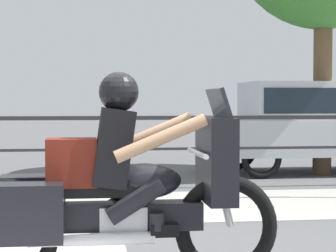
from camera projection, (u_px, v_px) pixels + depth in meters
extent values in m
cube|color=#A8A59E|center=(118.00, 207.00, 8.15)|extent=(44.00, 2.40, 0.01)
cube|color=#232326|center=(112.00, 118.00, 9.66)|extent=(36.00, 0.04, 0.06)
cube|color=#232326|center=(112.00, 149.00, 9.68)|extent=(36.00, 0.03, 0.04)
cylinder|color=#232326|center=(112.00, 153.00, 9.68)|extent=(0.05, 0.05, 1.10)
torus|color=black|center=(226.00, 227.00, 4.86)|extent=(0.78, 0.11, 0.78)
torus|color=black|center=(5.00, 233.00, 4.65)|extent=(0.78, 0.11, 0.78)
cube|color=black|center=(118.00, 216.00, 4.75)|extent=(1.22, 0.22, 0.20)
cube|color=silver|center=(123.00, 223.00, 4.76)|extent=(0.34, 0.26, 0.26)
ellipsoid|color=black|center=(144.00, 181.00, 4.77)|extent=(0.55, 0.30, 0.26)
cube|color=black|center=(96.00, 190.00, 4.72)|extent=(0.71, 0.28, 0.08)
cube|color=black|center=(216.00, 160.00, 4.83)|extent=(0.20, 0.64, 0.62)
cube|color=#1E232B|center=(219.00, 104.00, 4.82)|extent=(0.10, 0.54, 0.24)
cylinder|color=silver|center=(197.00, 153.00, 4.81)|extent=(0.04, 0.70, 0.04)
cylinder|color=silver|center=(92.00, 239.00, 4.57)|extent=(0.88, 0.09, 0.09)
cube|color=black|center=(28.00, 213.00, 4.43)|extent=(0.48, 0.28, 0.40)
cube|color=black|center=(33.00, 202.00, 4.90)|extent=(0.48, 0.28, 0.40)
cylinder|color=silver|center=(223.00, 193.00, 4.85)|extent=(0.18, 0.06, 0.50)
cube|color=black|center=(113.00, 147.00, 4.73)|extent=(0.31, 0.36, 0.58)
sphere|color=tan|center=(119.00, 95.00, 4.72)|extent=(0.23, 0.23, 0.23)
sphere|color=black|center=(119.00, 92.00, 4.72)|extent=(0.29, 0.29, 0.29)
cylinder|color=black|center=(136.00, 201.00, 4.61)|extent=(0.44, 0.13, 0.34)
cylinder|color=black|center=(157.00, 222.00, 4.64)|extent=(0.11, 0.11, 0.12)
cube|color=black|center=(164.00, 230.00, 4.65)|extent=(0.20, 0.10, 0.09)
cylinder|color=black|center=(133.00, 195.00, 4.91)|extent=(0.44, 0.13, 0.34)
cylinder|color=black|center=(153.00, 214.00, 4.93)|extent=(0.11, 0.11, 0.12)
cube|color=black|center=(159.00, 222.00, 4.94)|extent=(0.20, 0.10, 0.09)
cylinder|color=tan|center=(161.00, 138.00, 4.47)|extent=(0.65, 0.09, 0.34)
cylinder|color=tan|center=(151.00, 134.00, 5.06)|extent=(0.65, 0.09, 0.34)
cube|color=maroon|center=(72.00, 162.00, 4.69)|extent=(0.36, 0.29, 0.34)
cube|color=#B7BCC4|center=(314.00, 136.00, 12.03)|extent=(3.93, 1.78, 0.64)
cube|color=#B7BCC4|center=(302.00, 101.00, 11.97)|extent=(2.04, 1.57, 0.68)
cube|color=#19232D|center=(302.00, 101.00, 11.97)|extent=(1.88, 1.60, 0.44)
torus|color=black|center=(262.00, 158.00, 11.07)|extent=(0.70, 0.11, 0.70)
torus|color=black|center=(239.00, 151.00, 12.69)|extent=(0.70, 0.11, 0.70)
cylinder|color=brown|center=(323.00, 88.00, 11.83)|extent=(0.33, 0.33, 3.10)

